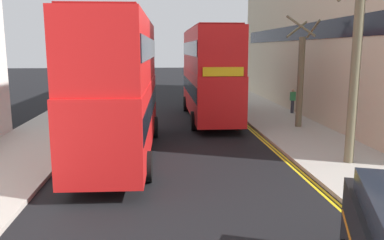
% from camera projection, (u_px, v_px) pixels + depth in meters
% --- Properties ---
extents(sidewalk_right, '(4.00, 80.00, 0.14)m').
position_uv_depth(sidewalk_right, '(300.00, 134.00, 20.11)').
color(sidewalk_right, '#ADA89E').
rests_on(sidewalk_right, ground).
extents(sidewalk_left, '(4.00, 80.00, 0.14)m').
position_uv_depth(sidewalk_left, '(40.00, 139.00, 19.05)').
color(sidewalk_left, '#ADA89E').
rests_on(sidewalk_left, ground).
extents(kerb_line_outer, '(0.10, 56.00, 0.01)m').
position_uv_depth(kerb_line_outer, '(271.00, 145.00, 17.99)').
color(kerb_line_outer, yellow).
rests_on(kerb_line_outer, ground).
extents(kerb_line_inner, '(0.10, 56.00, 0.01)m').
position_uv_depth(kerb_line_inner, '(268.00, 146.00, 17.98)').
color(kerb_line_inner, yellow).
rests_on(kerb_line_inner, ground).
extents(double_decker_bus_away, '(2.99, 10.86, 5.64)m').
position_uv_depth(double_decker_bus_away, '(120.00, 83.00, 15.78)').
color(double_decker_bus_away, red).
rests_on(double_decker_bus_away, ground).
extents(double_decker_bus_oncoming, '(2.80, 10.81, 5.64)m').
position_uv_depth(double_decker_bus_oncoming, '(209.00, 71.00, 24.23)').
color(double_decker_bus_oncoming, red).
rests_on(double_decker_bus_oncoming, ground).
extents(pedestrian_far, '(0.34, 0.22, 1.62)m').
position_uv_depth(pedestrian_far, '(293.00, 100.00, 26.09)').
color(pedestrian_far, '#2D2D38').
rests_on(pedestrian_far, sidewalk_right).
extents(street_tree_near, '(1.82, 1.87, 5.96)m').
position_uv_depth(street_tree_near, '(301.00, 77.00, 21.23)').
color(street_tree_near, '#6B6047').
rests_on(street_tree_near, sidewalk_right).
extents(street_tree_mid, '(1.57, 1.66, 6.97)m').
position_uv_depth(street_tree_mid, '(355.00, 77.00, 14.31)').
color(street_tree_mid, '#6B6047').
rests_on(street_tree_mid, sidewalk_right).
extents(townhouse_terrace_right, '(10.08, 28.00, 14.31)m').
position_uv_depth(townhouse_terrace_right, '(364.00, 8.00, 27.02)').
color(townhouse_terrace_right, beige).
rests_on(townhouse_terrace_right, ground).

